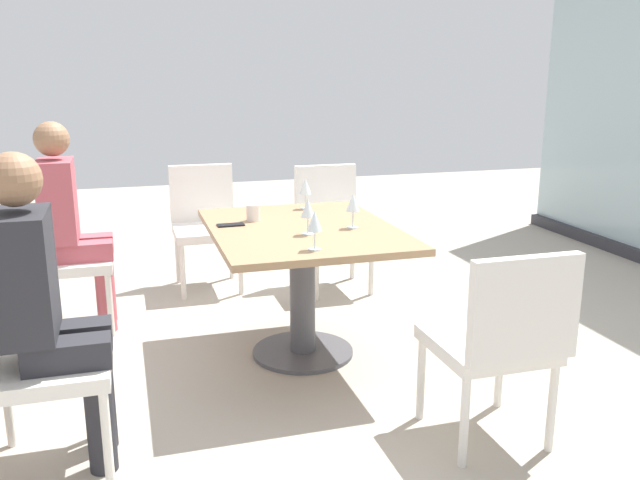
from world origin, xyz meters
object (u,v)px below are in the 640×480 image
at_px(wine_glass_1, 305,187).
at_px(handbag_0, 1,325).
at_px(dining_table_main, 302,259).
at_px(wine_glass_3, 353,203).
at_px(chair_side_end, 205,219).
at_px(person_front_left, 70,217).
at_px(chair_far_left, 331,219).
at_px(person_front_right, 44,299).
at_px(chair_far_right, 501,336).
at_px(wine_glass_2, 308,209).
at_px(wine_glass_0, 315,222).
at_px(coffee_cup, 253,213).
at_px(chair_front_right, 19,352).
at_px(chair_front_left, 54,252).
at_px(cell_phone_on_table, 231,225).

distance_m(wine_glass_1, handbag_0, 1.91).
distance_m(dining_table_main, wine_glass_3, 0.41).
distance_m(chair_side_end, person_front_left, 1.10).
distance_m(chair_far_left, person_front_right, 2.59).
distance_m(chair_far_right, wine_glass_2, 1.17).
relative_size(chair_side_end, wine_glass_0, 4.70).
xyz_separation_m(wine_glass_0, coffee_cup, (-0.69, -0.15, -0.09)).
relative_size(chair_far_right, wine_glass_1, 4.70).
xyz_separation_m(dining_table_main, chair_side_end, (-1.42, -0.35, -0.06)).
bearing_deg(person_front_right, chair_far_right, 77.79).
bearing_deg(wine_glass_2, chair_far_right, 29.17).
relative_size(wine_glass_0, wine_glass_1, 1.00).
height_order(chair_far_right, wine_glass_3, wine_glass_3).
xyz_separation_m(chair_far_right, chair_far_left, (-2.28, 0.00, 0.00)).
height_order(chair_front_right, handbag_0, chair_front_right).
bearing_deg(chair_side_end, coffee_cup, 6.24).
bearing_deg(chair_far_right, chair_front_left, -135.82).
bearing_deg(chair_front_left, wine_glass_2, 54.45).
distance_m(dining_table_main, handbag_0, 1.76).
height_order(chair_front_right, wine_glass_0, wine_glass_0).
xyz_separation_m(chair_far_right, wine_glass_1, (-1.60, -0.38, 0.37)).
bearing_deg(person_front_right, wine_glass_1, 131.97).
bearing_deg(chair_far_left, chair_side_end, -107.60).
xyz_separation_m(chair_side_end, person_front_right, (2.18, -0.86, 0.20)).
bearing_deg(wine_glass_3, wine_glass_2, -74.80).
distance_m(chair_front_left, wine_glass_1, 1.54).
relative_size(person_front_left, wine_glass_1, 6.81).
height_order(chair_front_left, chair_front_right, same).
bearing_deg(wine_glass_0, wine_glass_3, 139.44).
xyz_separation_m(dining_table_main, person_front_left, (-0.76, -1.21, 0.15)).
height_order(chair_side_end, wine_glass_3, wine_glass_3).
bearing_deg(person_front_left, coffee_cup, 61.56).
bearing_deg(chair_front_left, cell_phone_on_table, 56.95).
xyz_separation_m(person_front_right, wine_glass_1, (-1.22, 1.36, 0.16)).
bearing_deg(dining_table_main, wine_glass_3, 68.30).
relative_size(wine_glass_1, coffee_cup, 2.06).
bearing_deg(chair_far_left, chair_far_right, 0.00).
bearing_deg(chair_front_right, dining_table_main, 119.96).
xyz_separation_m(dining_table_main, wine_glass_2, (0.17, -0.02, 0.31)).
bearing_deg(dining_table_main, person_front_right, -57.86).
height_order(chair_far_left, coffee_cup, chair_far_left).
distance_m(chair_far_right, cell_phone_on_table, 1.57).
xyz_separation_m(chair_front_right, wine_glass_3, (-0.66, 1.57, 0.37)).
relative_size(chair_far_right, chair_far_left, 1.00).
bearing_deg(handbag_0, cell_phone_on_table, 51.88).
bearing_deg(wine_glass_3, person_front_left, -120.49).
distance_m(person_front_right, wine_glass_1, 1.84).
relative_size(wine_glass_0, coffee_cup, 2.06).
xyz_separation_m(person_front_left, coffee_cup, (0.54, 1.00, 0.08)).
height_order(chair_front_left, wine_glass_2, wine_glass_2).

